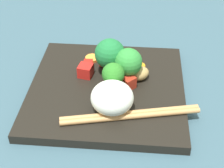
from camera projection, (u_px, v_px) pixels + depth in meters
The scene contains 17 objects.
ground_plane at pixel (107, 97), 66.05cm from camera, with size 110.00×110.00×2.00cm, color #385865.
square_plate at pixel (107, 89), 64.92cm from camera, with size 28.09×28.09×1.69cm, color black.
rice_mound at pixel (112, 98), 57.60cm from camera, with size 7.13×7.08×5.23cm, color white.
broccoli_floret_0 at pixel (113, 75), 61.11cm from camera, with size 3.98×3.98×5.77cm.
broccoli_floret_1 at pixel (128, 62), 63.56cm from camera, with size 5.13×5.13×6.53cm.
broccoli_floret_2 at pixel (110, 54), 64.98cm from camera, with size 5.67×5.67×7.29cm.
carrot_slice_0 at pixel (122, 59), 71.11cm from camera, with size 3.09×3.09×0.48cm, color orange.
carrot_slice_1 at pixel (139, 67), 68.69cm from camera, with size 2.51×2.51×0.67cm, color orange.
carrot_slice_2 at pixel (92, 58), 71.11cm from camera, with size 2.77×2.77×0.56cm, color #FC9936.
pepper_chunk_0 at pixel (112, 79), 64.60cm from camera, with size 2.82×2.31×1.85cm, color red.
pepper_chunk_1 at pixel (128, 83), 63.16cm from camera, with size 2.10×2.25×2.26cm, color red.
pepper_chunk_2 at pixel (88, 65), 68.39cm from camera, with size 2.08×1.76×1.53cm, color red.
pepper_chunk_3 at pixel (109, 61), 69.48cm from camera, with size 3.00×2.93×1.62cm, color red.
pepper_chunk_4 at pixel (86, 71), 66.23cm from camera, with size 2.54×2.62×2.29cm, color red.
chicken_piece_0 at pixel (140, 73), 65.39cm from camera, with size 3.72×2.88×2.41cm, color tan.
chicken_piece_1 at pixel (127, 66), 67.53cm from camera, with size 2.64×2.33×2.10cm, color tan.
chopstick_pair at pixel (131, 115), 57.52cm from camera, with size 7.69×22.76×0.89cm.
Camera 1 is at (50.31, 7.43, 41.22)cm, focal length 56.38 mm.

